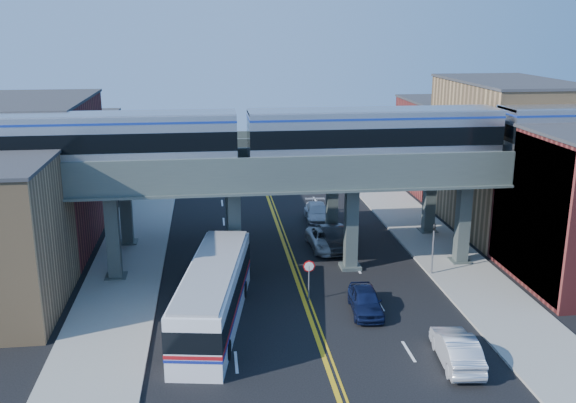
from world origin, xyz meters
The scene contains 19 objects.
ground centered at (0.00, 0.00, 0.00)m, with size 120.00×120.00×0.00m, color black.
sidewalk_west centered at (-11.50, 10.00, 0.08)m, with size 5.00×70.00×0.16m, color gray.
sidewalk_east centered at (11.50, 10.00, 0.08)m, with size 5.00×70.00×0.16m, color gray.
building_west_b centered at (-18.50, 16.00, 5.50)m, with size 8.00×14.00×11.00m, color maroon.
building_west_c centered at (-18.50, 29.00, 4.00)m, with size 8.00×10.00×8.00m, color #A37F54.
building_east_b centered at (18.50, 16.00, 6.00)m, with size 8.00×14.00×12.00m, color #A37F54.
building_east_c centered at (18.50, 29.00, 4.50)m, with size 8.00×10.00×9.00m, color maroon.
mural_panel centered at (14.55, 4.00, 4.75)m, with size 0.10×9.50×9.50m, color teal.
elevated_viaduct_near centered at (0.00, 8.00, 6.47)m, with size 52.00×3.60×7.40m.
elevated_viaduct_far centered at (0.00, 15.00, 6.47)m, with size 52.00×3.60×7.40m.
transit_train centered at (5.36, 8.00, 9.44)m, with size 51.55×3.24×3.78m.
stop_sign centered at (0.30, 3.00, 1.76)m, with size 0.76×0.09×2.63m.
traffic_signal centered at (9.20, 6.00, 2.30)m, with size 0.15×0.18×4.10m.
transit_bus centered at (-5.54, 0.61, 1.71)m, with size 4.93×13.19×3.32m.
car_lane_a centered at (3.37, 0.95, 0.74)m, with size 1.76×4.36×1.49m, color #0F1739.
car_lane_b centered at (3.65, 12.11, 0.83)m, with size 1.75×5.03×1.66m, color #28282A.
car_lane_c centered at (3.04, 12.21, 0.71)m, with size 2.37×5.14×1.43m, color #B9BABB.
car_lane_d centered at (3.57, 19.20, 0.74)m, with size 2.07×5.09×1.48m, color silver.
car_parked_curb centered at (6.50, -5.42, 0.80)m, with size 1.68×4.83×1.59m, color silver.
Camera 1 is at (-5.44, -33.14, 16.55)m, focal length 40.00 mm.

